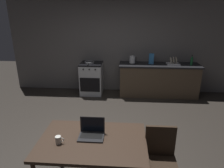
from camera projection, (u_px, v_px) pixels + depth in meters
name	position (u px, v px, depth m)	size (l,w,h in m)	color
ground_plane	(102.00, 141.00, 3.69)	(12.00, 12.00, 0.00)	#2D2823
back_wall	(123.00, 47.00, 5.72)	(6.40, 0.10, 2.58)	#63605F
kitchen_counter	(158.00, 80.00, 5.61)	(2.16, 0.64, 0.89)	#4C3D2D
stove_oven	(92.00, 78.00, 5.74)	(0.60, 0.62, 0.89)	#B7BABF
dining_table	(93.00, 144.00, 2.54)	(1.34, 0.88, 0.71)	#332319
chair	(160.00, 157.00, 2.52)	(0.40, 0.40, 0.89)	#2D2116
laptop	(92.00, 133.00, 2.58)	(0.32, 0.24, 0.23)	#232326
electric_kettle	(132.00, 60.00, 5.48)	(0.19, 0.16, 0.22)	black
bottle	(192.00, 60.00, 5.31)	(0.06, 0.06, 0.27)	#19592D
frying_pan	(89.00, 62.00, 5.56)	(0.27, 0.45, 0.05)	gray
coffee_mug	(58.00, 140.00, 2.44)	(0.11, 0.07, 0.10)	silver
cereal_box	(151.00, 59.00, 5.45)	(0.13, 0.05, 0.28)	#3372B2
dish_rack	(173.00, 63.00, 5.42)	(0.34, 0.26, 0.21)	silver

